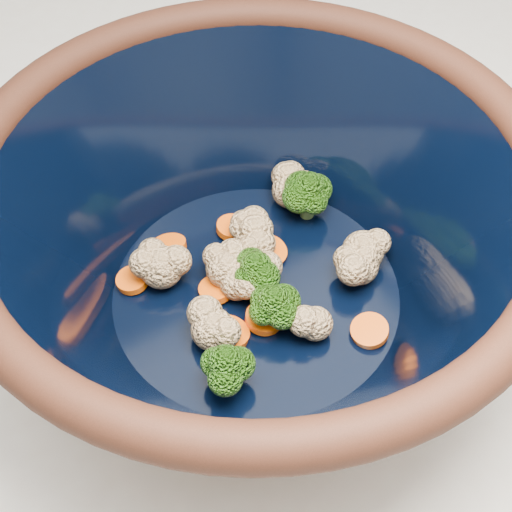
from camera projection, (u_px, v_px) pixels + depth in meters
The scene contains 2 objects.
mixing_bowl at pixel (256, 241), 0.50m from camera, with size 0.40×0.40×0.17m.
vegetable_pile at pixel (263, 269), 0.54m from camera, with size 0.19×0.18×0.05m.
Camera 1 is at (-0.16, -0.26, 1.38)m, focal length 50.00 mm.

